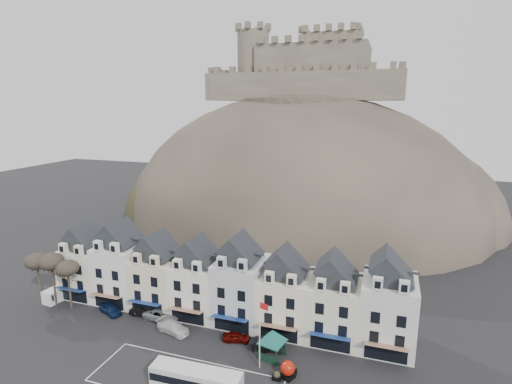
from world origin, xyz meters
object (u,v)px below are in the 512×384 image
white_van (58,293)px  car_silver (162,315)px  flagpole (260,330)px  car_charcoal (267,345)px  red_buoy (288,369)px  car_white (173,327)px  car_black (144,312)px  car_navy (110,309)px  bus (196,380)px  car_maroon (237,337)px  bus_shelter (272,336)px

white_van → car_silver: white_van is taller
white_van → flagpole: bearing=-1.9°
flagpole → car_charcoal: bearing=94.1°
red_buoy → car_white: 17.96m
white_van → car_black: bearing=7.5°
car_navy → car_white: bearing=-75.0°
red_buoy → car_silver: (-20.78, 6.60, -0.31)m
bus → car_silver: (-11.84, 12.20, -0.84)m
red_buoy → car_navy: 29.61m
bus → flagpole: size_ratio=1.16×
car_charcoal → red_buoy: bearing=-146.7°
white_van → car_black: 16.17m
car_navy → car_silver: bearing=-60.7°
flagpole → car_silver: bearing=160.8°
car_silver → car_maroon: size_ratio=1.44×
bus_shelter → car_maroon: bus_shelter is taller
flagpole → car_navy: bearing=169.0°
red_buoy → car_silver: size_ratio=0.39×
car_navy → car_maroon: car_navy is taller
bus_shelter → car_navy: 26.53m
car_silver → car_white: 4.15m
flagpole → car_charcoal: flagpole is taller
car_navy → car_black: 5.30m
red_buoy → car_maroon: red_buoy is taller
car_silver → car_maroon: bearing=-97.6°
red_buoy → flagpole: flagpole is taller
car_black → car_maroon: car_black is taller
bus_shelter → car_black: bearing=-176.3°
white_van → car_black: size_ratio=1.13×
car_navy → car_black: bearing=-56.5°
car_black → car_white: 6.87m
car_maroon → bus_shelter: bearing=-120.7°
red_buoy → white_van: white_van is taller
car_navy → red_buoy: bearing=-78.7°
car_black → red_buoy: bearing=-107.8°
car_navy → flagpole: bearing=-78.9°
flagpole → car_white: (-13.93, 3.51, -4.41)m
flagpole → white_van: (-36.49, 6.01, -4.09)m
flagpole → car_maroon: 7.82m
flagpole → white_van: flagpole is taller
car_black → car_maroon: 15.69m
car_white → car_charcoal: car_charcoal is taller
flagpole → car_maroon: (-4.73, 4.30, -4.50)m
bus → red_buoy: bearing=30.2°
bus → bus_shelter: 10.75m
red_buoy → white_van: (-40.04, 6.60, -0.02)m
bus_shelter → flagpole: bearing=-94.6°
car_charcoal → bus: bearing=144.8°
bus_shelter → flagpole: flagpole is taller
bus → flagpole: bearing=47.1°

